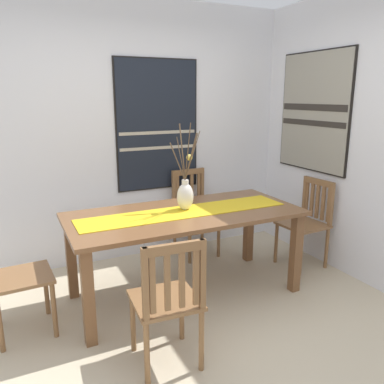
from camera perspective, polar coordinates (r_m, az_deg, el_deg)
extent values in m
cube|color=beige|center=(3.00, 2.16, -21.77)|extent=(6.40, 6.40, 0.03)
cube|color=silver|center=(4.19, -9.72, 8.49)|extent=(6.40, 0.12, 2.70)
cube|color=brown|center=(3.33, -1.04, -3.26)|extent=(2.00, 0.91, 0.03)
cube|color=brown|center=(2.90, -15.02, -14.80)|extent=(0.08, 0.08, 0.73)
cube|color=brown|center=(3.64, 15.00, -8.65)|extent=(0.08, 0.08, 0.73)
cube|color=brown|center=(3.57, -17.36, -9.26)|extent=(0.08, 0.08, 0.73)
cube|color=brown|center=(4.20, 8.33, -5.23)|extent=(0.08, 0.08, 0.73)
cube|color=gold|center=(3.33, -1.04, -2.93)|extent=(1.84, 0.36, 0.01)
ellipsoid|color=silver|center=(3.36, -1.01, -0.70)|extent=(0.15, 0.13, 0.24)
cylinder|color=silver|center=(3.33, -1.02, 1.47)|extent=(0.06, 0.06, 0.04)
cylinder|color=brown|center=(3.32, -1.64, 4.95)|extent=(0.05, 0.09, 0.36)
cylinder|color=brown|center=(3.20, -0.10, 5.10)|extent=(0.02, 0.22, 0.42)
cylinder|color=brown|center=(3.37, 0.10, 5.44)|extent=(0.19, 0.10, 0.41)
cylinder|color=brown|center=(3.27, -0.17, 5.19)|extent=(0.09, 0.08, 0.41)
cylinder|color=brown|center=(3.33, -1.43, 5.95)|extent=(0.01, 0.12, 0.47)
cylinder|color=brown|center=(3.32, -2.15, 4.53)|extent=(0.10, 0.12, 0.32)
cylinder|color=brown|center=(3.25, -0.62, 5.90)|extent=(0.03, 0.08, 0.49)
sphere|color=#E5CC4C|center=(3.32, -0.40, 5.11)|extent=(0.05, 0.05, 0.05)
cube|color=brown|center=(3.16, -23.80, -11.37)|extent=(0.44, 0.44, 0.03)
cylinder|color=brown|center=(3.44, -20.67, -13.23)|extent=(0.04, 0.04, 0.43)
cylinder|color=brown|center=(3.12, -19.61, -16.05)|extent=(0.04, 0.04, 0.43)
cylinder|color=brown|center=(3.10, -26.46, -16.97)|extent=(0.04, 0.04, 0.43)
cube|color=brown|center=(2.62, -3.96, -15.57)|extent=(0.45, 0.45, 0.03)
cylinder|color=brown|center=(2.85, -8.70, -18.46)|extent=(0.04, 0.04, 0.43)
cylinder|color=brown|center=(2.93, -1.52, -17.23)|extent=(0.04, 0.04, 0.43)
cylinder|color=brown|center=(2.56, -6.65, -22.58)|extent=(0.04, 0.04, 0.43)
cylinder|color=brown|center=(2.65, 1.39, -20.98)|extent=(0.04, 0.04, 0.43)
cube|color=brown|center=(2.30, -6.92, -13.35)|extent=(0.04, 0.04, 0.45)
cube|color=brown|center=(2.41, 1.55, -11.96)|extent=(0.04, 0.04, 0.45)
cube|color=brown|center=(2.27, -2.63, -8.27)|extent=(0.38, 0.06, 0.06)
cube|color=brown|center=(2.32, -5.85, -13.52)|extent=(0.04, 0.02, 0.36)
cube|color=brown|center=(2.34, -3.65, -13.18)|extent=(0.04, 0.02, 0.36)
cube|color=brown|center=(2.37, -1.51, -12.82)|extent=(0.04, 0.02, 0.36)
cube|color=brown|center=(2.40, 0.58, -12.46)|extent=(0.04, 0.02, 0.36)
cube|color=brown|center=(4.16, 15.95, -4.64)|extent=(0.45, 0.45, 0.03)
cylinder|color=brown|center=(4.00, 15.70, -8.89)|extent=(0.04, 0.04, 0.43)
cylinder|color=brown|center=(4.24, 12.28, -7.35)|extent=(0.04, 0.04, 0.43)
cylinder|color=brown|center=(4.25, 19.20, -7.79)|extent=(0.04, 0.04, 0.43)
cylinder|color=brown|center=(4.48, 15.77, -6.41)|extent=(0.04, 0.04, 0.43)
cube|color=brown|center=(4.11, 19.81, -1.72)|extent=(0.04, 0.04, 0.45)
cube|color=brown|center=(4.35, 16.27, -0.62)|extent=(0.04, 0.04, 0.45)
cube|color=brown|center=(4.18, 18.19, 1.40)|extent=(0.06, 0.38, 0.06)
cube|color=brown|center=(4.13, 19.50, -1.83)|extent=(0.02, 0.04, 0.36)
cube|color=brown|center=(4.18, 18.73, -1.59)|extent=(0.02, 0.04, 0.36)
cube|color=brown|center=(4.23, 17.97, -1.35)|extent=(0.02, 0.04, 0.36)
cube|color=brown|center=(4.28, 17.24, -1.12)|extent=(0.02, 0.04, 0.36)
cube|color=brown|center=(4.33, 16.52, -0.90)|extent=(0.02, 0.04, 0.36)
cube|color=brown|center=(4.28, 0.64, -3.58)|extent=(0.44, 0.44, 0.03)
cylinder|color=brown|center=(4.29, 3.93, -6.78)|extent=(0.04, 0.04, 0.43)
cylinder|color=brown|center=(4.12, -0.33, -7.65)|extent=(0.04, 0.04, 0.43)
cylinder|color=brown|center=(4.58, 1.50, -5.39)|extent=(0.04, 0.04, 0.43)
cylinder|color=brown|center=(4.42, -2.56, -6.13)|extent=(0.04, 0.04, 0.43)
cube|color=brown|center=(4.45, 1.47, 0.52)|extent=(0.04, 0.04, 0.48)
cube|color=brown|center=(4.29, -2.69, -0.02)|extent=(0.04, 0.04, 0.48)
cube|color=brown|center=(4.32, -0.58, 2.98)|extent=(0.38, 0.05, 0.06)
cube|color=brown|center=(4.44, 0.99, 0.27)|extent=(0.04, 0.02, 0.39)
cube|color=brown|center=(4.39, -0.04, 0.14)|extent=(0.04, 0.02, 0.39)
cube|color=brown|center=(4.35, -1.10, 0.00)|extent=(0.04, 0.02, 0.39)
cube|color=brown|center=(4.31, -2.17, -0.14)|extent=(0.04, 0.02, 0.39)
cube|color=black|center=(4.22, -5.15, 9.74)|extent=(0.92, 0.04, 1.38)
cube|color=black|center=(4.20, -5.04, 9.72)|extent=(0.89, 0.01, 1.35)
cube|color=#B2A893|center=(4.22, -4.94, 6.50)|extent=(0.86, 0.00, 0.03)
cube|color=#B2A893|center=(4.20, -4.99, 8.70)|extent=(0.86, 0.00, 0.03)
cube|color=black|center=(4.33, 17.57, 11.14)|extent=(0.04, 0.99, 1.23)
cube|color=gray|center=(4.32, 17.35, 11.14)|extent=(0.01, 0.96, 1.20)
cube|color=#2D2823|center=(4.32, 17.19, 9.68)|extent=(0.00, 0.93, 0.06)
cube|color=#2D2823|center=(4.31, 17.35, 11.81)|extent=(0.00, 0.93, 0.07)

